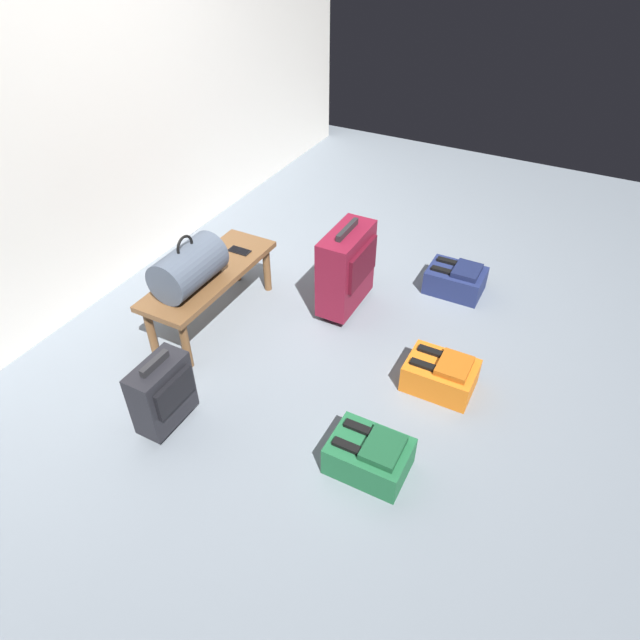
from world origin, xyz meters
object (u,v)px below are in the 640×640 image
(cell_phone, at_px, (239,251))
(duffel_bag_slate, at_px, (189,267))
(bench, at_px, (210,279))
(backpack_green, at_px, (370,455))
(backpack_orange, at_px, (441,374))
(suitcase_small_charcoal, at_px, (163,393))
(suitcase_upright_burgundy, at_px, (347,268))
(backpack_navy, at_px, (456,280))

(cell_phone, bearing_deg, duffel_bag_slate, 175.89)
(bench, height_order, backpack_green, bench)
(cell_phone, bearing_deg, backpack_orange, -97.80)
(bench, relative_size, suitcase_small_charcoal, 2.17)
(bench, bearing_deg, suitcase_upright_burgundy, -54.41)
(backpack_orange, bearing_deg, backpack_navy, 12.00)
(suitcase_upright_burgundy, distance_m, backpack_green, 1.31)
(backpack_green, bearing_deg, bench, 65.92)
(suitcase_small_charcoal, relative_size, backpack_orange, 1.21)
(suitcase_small_charcoal, bearing_deg, backpack_green, -77.16)
(cell_phone, relative_size, backpack_navy, 0.38)
(bench, xyz_separation_m, backpack_navy, (1.03, -1.29, -0.22))
(bench, relative_size, suitcase_upright_burgundy, 1.63)
(duffel_bag_slate, distance_m, cell_phone, 0.47)
(bench, distance_m, suitcase_small_charcoal, 0.91)
(bench, bearing_deg, backpack_navy, -51.48)
(suitcase_upright_burgundy, bearing_deg, duffel_bag_slate, 133.76)
(suitcase_upright_burgundy, height_order, backpack_navy, suitcase_upright_burgundy)
(cell_phone, xyz_separation_m, suitcase_small_charcoal, (-1.13, -0.29, -0.13))
(duffel_bag_slate, relative_size, backpack_orange, 1.16)
(duffel_bag_slate, relative_size, suitcase_upright_burgundy, 0.72)
(duffel_bag_slate, height_order, cell_phone, duffel_bag_slate)
(suitcase_upright_burgundy, height_order, backpack_green, suitcase_upright_burgundy)
(backpack_navy, relative_size, backpack_green, 1.00)
(cell_phone, height_order, backpack_navy, cell_phone)
(bench, bearing_deg, cell_phone, -6.55)
(bench, distance_m, backpack_navy, 1.67)
(duffel_bag_slate, bearing_deg, backpack_navy, -47.16)
(cell_phone, distance_m, backpack_orange, 1.50)
(suitcase_small_charcoal, height_order, backpack_green, suitcase_small_charcoal)
(cell_phone, distance_m, backpack_navy, 1.49)
(suitcase_small_charcoal, distance_m, backpack_green, 1.08)
(duffel_bag_slate, bearing_deg, suitcase_small_charcoal, -154.60)
(suitcase_upright_burgundy, relative_size, suitcase_small_charcoal, 1.33)
(duffel_bag_slate, xyz_separation_m, cell_phone, (0.45, -0.03, -0.13))
(cell_phone, xyz_separation_m, backpack_navy, (0.75, -1.26, -0.28))
(cell_phone, relative_size, suitcase_upright_burgundy, 0.23)
(bench, height_order, duffel_bag_slate, duffel_bag_slate)
(duffel_bag_slate, distance_m, backpack_green, 1.49)
(suitcase_small_charcoal, bearing_deg, backpack_navy, -27.36)
(bench, bearing_deg, backpack_orange, -86.80)
(backpack_navy, xyz_separation_m, backpack_orange, (-0.95, -0.20, 0.00))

